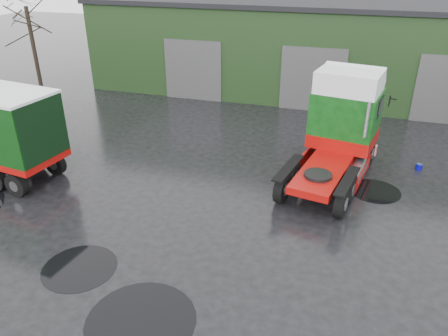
{
  "coord_description": "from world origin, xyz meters",
  "views": [
    {
      "loc": [
        4.66,
        -13.42,
        9.41
      ],
      "look_at": [
        0.15,
        1.15,
        1.7
      ],
      "focal_mm": 35.0,
      "sensor_mm": 36.0,
      "label": 1
    }
  ],
  "objects_px": {
    "warehouse": "(324,43)",
    "tree_left": "(31,33)",
    "wash_bucket": "(419,167)",
    "hero_tractor": "(333,133)",
    "tree_back_b": "(429,20)",
    "tree_back_a": "(252,2)"
  },
  "relations": [
    {
      "from": "warehouse",
      "to": "tree_left",
      "type": "distance_m",
      "value": 20.64
    },
    {
      "from": "hero_tractor",
      "to": "wash_bucket",
      "type": "relative_size",
      "value": 24.85
    },
    {
      "from": "warehouse",
      "to": "tree_back_a",
      "type": "distance_m",
      "value": 12.9
    },
    {
      "from": "hero_tractor",
      "to": "tree_left",
      "type": "distance_m",
      "value": 22.39
    },
    {
      "from": "hero_tractor",
      "to": "wash_bucket",
      "type": "height_order",
      "value": "hero_tractor"
    },
    {
      "from": "hero_tractor",
      "to": "tree_back_a",
      "type": "height_order",
      "value": "tree_back_a"
    },
    {
      "from": "warehouse",
      "to": "tree_back_a",
      "type": "height_order",
      "value": "tree_back_a"
    },
    {
      "from": "tree_left",
      "to": "tree_back_a",
      "type": "distance_m",
      "value": 21.1
    },
    {
      "from": "tree_left",
      "to": "hero_tractor",
      "type": "bearing_deg",
      "value": -19.65
    },
    {
      "from": "warehouse",
      "to": "wash_bucket",
      "type": "height_order",
      "value": "warehouse"
    },
    {
      "from": "hero_tractor",
      "to": "wash_bucket",
      "type": "xyz_separation_m",
      "value": [
        4.02,
        2.45,
        -2.19
      ]
    },
    {
      "from": "tree_back_a",
      "to": "tree_back_b",
      "type": "bearing_deg",
      "value": 0.0
    },
    {
      "from": "warehouse",
      "to": "hero_tractor",
      "type": "relative_size",
      "value": 4.31
    },
    {
      "from": "warehouse",
      "to": "tree_back_b",
      "type": "xyz_separation_m",
      "value": [
        8.0,
        10.0,
        0.59
      ]
    },
    {
      "from": "wash_bucket",
      "to": "tree_back_a",
      "type": "distance_m",
      "value": 27.37
    },
    {
      "from": "hero_tractor",
      "to": "tree_back_a",
      "type": "distance_m",
      "value": 27.5
    },
    {
      "from": "tree_left",
      "to": "wash_bucket",
      "type": "bearing_deg",
      "value": -11.4
    },
    {
      "from": "hero_tractor",
      "to": "tree_back_b",
      "type": "relative_size",
      "value": 1.0
    },
    {
      "from": "warehouse",
      "to": "wash_bucket",
      "type": "distance_m",
      "value": 14.69
    },
    {
      "from": "wash_bucket",
      "to": "hero_tractor",
      "type": "bearing_deg",
      "value": -148.62
    },
    {
      "from": "tree_back_b",
      "to": "wash_bucket",
      "type": "bearing_deg",
      "value": -94.89
    },
    {
      "from": "wash_bucket",
      "to": "tree_back_a",
      "type": "bearing_deg",
      "value": 121.33
    }
  ]
}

